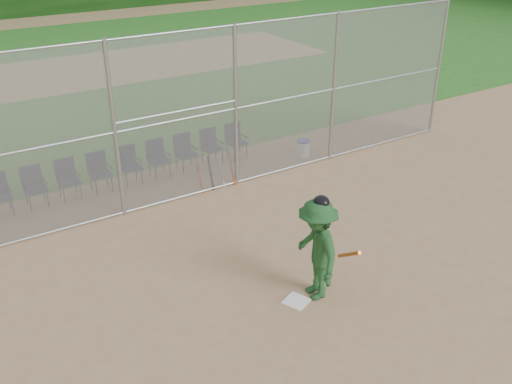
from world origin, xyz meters
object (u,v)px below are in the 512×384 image
home_plate (296,301)px  batter_at_plate (317,249)px  water_cooler (303,148)px  chair_0 (0,196)px

home_plate → batter_at_plate: 1.05m
home_plate → water_cooler: size_ratio=0.86×
batter_at_plate → chair_0: size_ratio=2.10×
water_cooler → chair_0: (-7.87, 0.87, 0.24)m
home_plate → batter_at_plate: (0.40, -0.00, 0.97)m
water_cooler → home_plate: bearing=-127.5°
home_plate → batter_at_plate: size_ratio=0.20×
home_plate → chair_0: (-3.81, 6.17, 0.47)m
water_cooler → chair_0: bearing=173.7°
home_plate → water_cooler: (4.06, 5.30, 0.23)m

